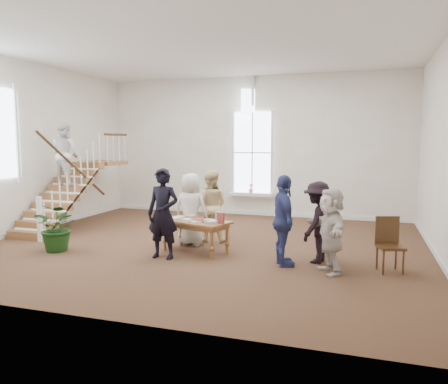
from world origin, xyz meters
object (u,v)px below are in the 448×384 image
(woman_cluster_a, at_px, (284,221))
(woman_cluster_b, at_px, (318,222))
(woman_cluster_c, at_px, (331,231))
(floor_plant, at_px, (58,227))
(police_officer, at_px, (163,214))
(person_yellow, at_px, (210,206))
(library_table, at_px, (196,224))
(elderly_woman, at_px, (191,209))
(side_chair, at_px, (389,241))

(woman_cluster_a, bearing_deg, woman_cluster_b, -77.03)
(woman_cluster_c, relative_size, floor_plant, 1.48)
(police_officer, distance_m, person_yellow, 1.80)
(library_table, xyz_separation_m, elderly_woman, (-0.36, 0.60, 0.22))
(elderly_woman, relative_size, person_yellow, 0.97)
(person_yellow, relative_size, woman_cluster_a, 0.98)
(woman_cluster_a, relative_size, woman_cluster_c, 1.12)
(side_chair, bearing_deg, woman_cluster_b, 154.52)
(elderly_woman, bearing_deg, library_table, 123.63)
(elderly_woman, distance_m, woman_cluster_b, 3.01)
(police_officer, distance_m, side_chair, 4.42)
(person_yellow, xyz_separation_m, woman_cluster_a, (2.05, -1.54, 0.02))
(police_officer, relative_size, woman_cluster_b, 1.15)
(library_table, bearing_deg, side_chair, 14.31)
(woman_cluster_b, bearing_deg, person_yellow, -96.59)
(side_chair, bearing_deg, woman_cluster_a, 170.41)
(library_table, height_order, person_yellow, person_yellow)
(elderly_woman, bearing_deg, person_yellow, -118.12)
(elderly_woman, bearing_deg, woman_cluster_b, 171.53)
(police_officer, relative_size, woman_cluster_a, 1.05)
(side_chair, bearing_deg, person_yellow, 144.92)
(elderly_woman, bearing_deg, woman_cluster_c, 161.96)
(floor_plant, xyz_separation_m, side_chair, (6.82, 0.65, 0.03))
(library_table, bearing_deg, person_yellow, 110.01)
(library_table, relative_size, elderly_woman, 0.98)
(woman_cluster_b, bearing_deg, police_officer, -62.03)
(woman_cluster_c, xyz_separation_m, side_chair, (1.03, 0.46, -0.22))
(police_officer, distance_m, floor_plant, 2.48)
(library_table, height_order, woman_cluster_c, woman_cluster_c)
(woman_cluster_c, bearing_deg, woman_cluster_b, -179.74)
(woman_cluster_b, xyz_separation_m, side_chair, (1.33, -0.19, -0.24))
(elderly_woman, distance_m, woman_cluster_a, 2.57)
(floor_plant, relative_size, side_chair, 1.05)
(police_officer, relative_size, person_yellow, 1.08)
(woman_cluster_b, xyz_separation_m, woman_cluster_c, (0.30, -0.65, -0.02))
(police_officer, bearing_deg, woman_cluster_b, 13.75)
(elderly_woman, bearing_deg, side_chair, 172.46)
(person_yellow, height_order, woman_cluster_a, woman_cluster_a)
(library_table, distance_m, elderly_woman, 0.73)
(woman_cluster_a, xyz_separation_m, floor_plant, (-4.90, -0.40, -0.35))
(woman_cluster_b, bearing_deg, woman_cluster_a, -37.36)
(library_table, height_order, side_chair, side_chair)
(woman_cluster_a, height_order, woman_cluster_b, woman_cluster_a)
(elderly_woman, bearing_deg, woman_cluster_a, 158.97)
(library_table, distance_m, police_officer, 0.85)
(library_table, distance_m, floor_plant, 3.02)
(library_table, height_order, floor_plant, floor_plant)
(floor_plant, bearing_deg, library_table, 16.05)
(police_officer, xyz_separation_m, person_yellow, (0.40, 1.75, -0.07))
(person_yellow, height_order, woman_cluster_c, person_yellow)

